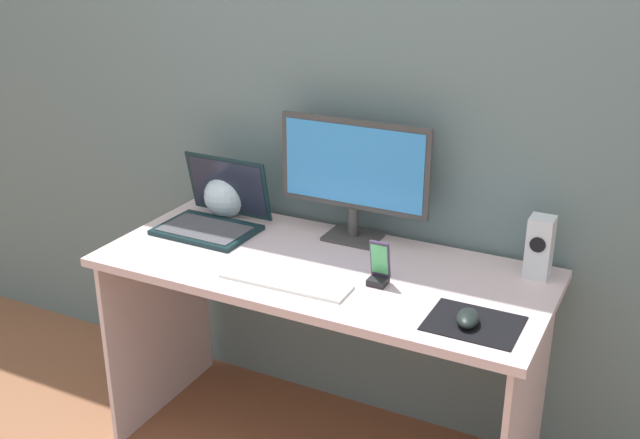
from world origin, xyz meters
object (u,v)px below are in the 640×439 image
object	(u,v)px
speaker_right	(540,247)
phone_in_dock	(379,269)
fishbowl	(226,196)
keyboard_external	(286,281)
mouse	(468,318)
laptop	(214,215)
monitor	(355,173)

from	to	relation	value
speaker_right	phone_in_dock	world-z (taller)	speaker_right
fishbowl	keyboard_external	distance (m)	0.61
keyboard_external	mouse	world-z (taller)	mouse
laptop	keyboard_external	xyz separation A→B (m)	(0.44, -0.27, -0.04)
fishbowl	mouse	bearing A→B (deg)	-20.60
mouse	phone_in_dock	xyz separation A→B (m)	(-0.31, 0.12, 0.03)
fishbowl	phone_in_dock	bearing A→B (deg)	-20.26
speaker_right	laptop	size ratio (longest dim) A/B	0.57
fishbowl	mouse	distance (m)	1.10
laptop	phone_in_dock	bearing A→B (deg)	-11.79
monitor	phone_in_dock	distance (m)	0.39
speaker_right	keyboard_external	world-z (taller)	speaker_right
laptop	speaker_right	bearing A→B (deg)	6.51
fishbowl	phone_in_dock	xyz separation A→B (m)	(0.72, -0.26, -0.03)
speaker_right	mouse	bearing A→B (deg)	-104.46
phone_in_dock	speaker_right	bearing A→B (deg)	33.25
keyboard_external	phone_in_dock	size ratio (longest dim) A/B	2.90
fishbowl	keyboard_external	xyz separation A→B (m)	(0.47, -0.39, -0.07)
monitor	fishbowl	size ratio (longest dim) A/B	3.28
keyboard_external	mouse	size ratio (longest dim) A/B	4.02
monitor	laptop	world-z (taller)	monitor
fishbowl	mouse	xyz separation A→B (m)	(1.02, -0.38, -0.06)
fishbowl	monitor	bearing A→B (deg)	1.31
phone_in_dock	monitor	bearing A→B (deg)	127.20
speaker_right	laptop	world-z (taller)	laptop
laptop	fishbowl	size ratio (longest dim) A/B	2.10
laptop	fishbowl	distance (m)	0.13
laptop	phone_in_dock	world-z (taller)	laptop
speaker_right	keyboard_external	xyz separation A→B (m)	(-0.66, -0.39, -0.09)
monitor	phone_in_dock	bearing A→B (deg)	-52.80
fishbowl	keyboard_external	bearing A→B (deg)	-39.65
fishbowl	speaker_right	bearing A→B (deg)	0.23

